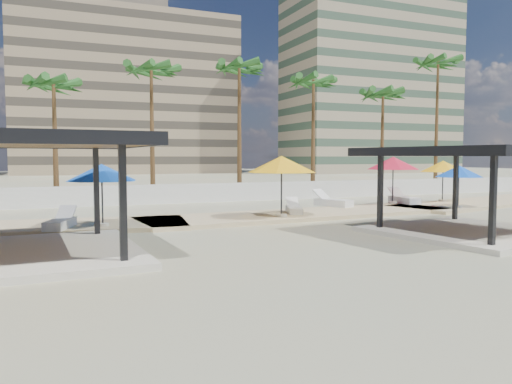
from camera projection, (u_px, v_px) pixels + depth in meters
ground at (348, 241)px, 17.11m from camera, size 200.00×200.00×0.00m
promenade at (297, 213)px, 24.93m from camera, size 44.45×7.97×0.24m
boundary_wall at (209, 193)px, 31.79m from camera, size 56.00×0.30×1.20m
building_mid at (126, 94)px, 89.42m from camera, size 38.00×16.00×30.40m
building_east at (371, 82)px, 95.13m from camera, size 32.00×15.00×36.40m
pavilion_central at (471, 183)px, 18.36m from camera, size 7.36×7.36×3.23m
pavilion_west at (16, 185)px, 14.00m from camera, size 7.21×7.21×3.51m
umbrella_b at (281, 165)px, 22.36m from camera, size 3.64×3.64×2.75m
umbrella_c at (393, 163)px, 28.88m from camera, size 4.02×4.02×2.72m
umbrella_d at (459, 171)px, 26.41m from camera, size 3.33×3.33×2.26m
umbrella_e at (443, 166)px, 30.34m from camera, size 3.66×3.66×2.48m
umbrella_f at (102, 173)px, 19.39m from camera, size 3.08×3.08×2.43m
lounger_a at (60, 223)px, 18.96m from camera, size 1.32×2.19×0.79m
lounger_b at (294, 209)px, 24.07m from camera, size 1.22×2.01×0.72m
lounger_c at (332, 202)px, 27.53m from camera, size 1.50×2.48×0.90m
lounger_d at (404, 199)px, 29.32m from camera, size 0.97×2.41×0.89m
palm_c at (54, 89)px, 29.81m from camera, size 3.00×3.00×8.07m
palm_d at (151, 75)px, 32.77m from camera, size 3.00×3.00×9.41m
palm_e at (239, 73)px, 34.59m from camera, size 3.00×3.00×9.88m
palm_f at (314, 87)px, 37.13m from camera, size 3.00×3.00×9.29m
palm_g at (383, 98)px, 39.12m from camera, size 3.00×3.00×8.60m
palm_h at (438, 69)px, 41.79m from camera, size 3.00×3.00×11.56m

